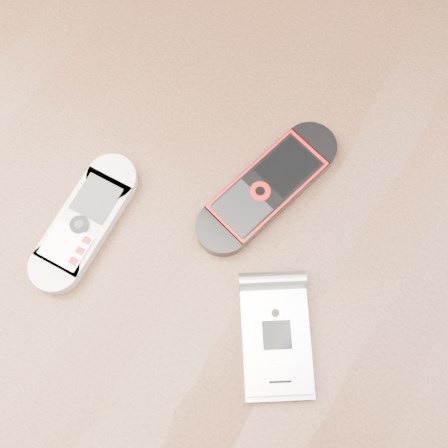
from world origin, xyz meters
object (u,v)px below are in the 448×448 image
nokia_white (84,222)px  nokia_black_red (267,187)px  motorola_razr (276,340)px  table (220,255)px

nokia_white → nokia_black_red: (0.12, 0.11, 0.00)m
motorola_razr → table: bearing=112.3°
table → motorola_razr: 0.16m
table → nokia_black_red: (0.02, 0.05, 0.11)m
nokia_black_red → motorola_razr: bearing=-42.0°
table → nokia_white: bearing=-147.9°
nokia_white → nokia_black_red: size_ratio=0.87×
nokia_black_red → motorola_razr: (0.08, -0.11, 0.00)m
table → nokia_black_red: size_ratio=7.48×
table → motorola_razr: (0.10, -0.06, 0.11)m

